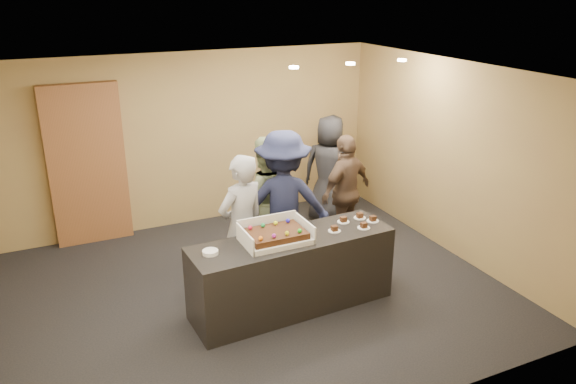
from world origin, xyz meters
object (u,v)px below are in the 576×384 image
object	(u,v)px
sheet_cake	(276,234)
person_dark_suit	(329,169)
person_server_grey	(242,227)
person_navy_man	(283,204)
serving_counter	(292,273)
cake_box	(275,237)
storage_cabinet	(87,165)
person_brown_extra	(346,191)
person_sage_man	(264,200)
plate_stack	(210,252)

from	to	relation	value
sheet_cake	person_dark_suit	world-z (taller)	person_dark_suit
person_server_grey	person_dark_suit	xyz separation A→B (m)	(2.06, 1.57, -0.03)
person_server_grey	person_navy_man	distance (m)	0.75
serving_counter	cake_box	world-z (taller)	cake_box
person_navy_man	person_dark_suit	bearing A→B (deg)	-119.38
sheet_cake	cake_box	bearing A→B (deg)	88.98
sheet_cake	person_server_grey	world-z (taller)	person_server_grey
storage_cabinet	sheet_cake	xyz separation A→B (m)	(1.67, -2.93, -0.18)
serving_counter	person_server_grey	world-z (taller)	person_server_grey
person_brown_extra	person_sage_man	bearing A→B (deg)	-22.09
person_sage_man	person_dark_suit	distance (m)	1.70
person_dark_suit	person_navy_man	bearing A→B (deg)	86.85
cake_box	serving_counter	bearing A→B (deg)	-7.76
person_navy_man	person_brown_extra	bearing A→B (deg)	-144.13
person_sage_man	cake_box	bearing A→B (deg)	79.50
storage_cabinet	plate_stack	distance (m)	3.07
person_navy_man	person_brown_extra	xyz separation A→B (m)	(1.16, 0.37, -0.13)
plate_stack	person_brown_extra	size ratio (longest dim) A/B	0.10
cake_box	person_navy_man	xyz separation A→B (m)	(0.48, 0.82, 0.02)
person_sage_man	person_dark_suit	xyz separation A→B (m)	(1.47, 0.85, -0.02)
serving_counter	person_sage_man	xyz separation A→B (m)	(0.18, 1.26, 0.44)
person_navy_man	plate_stack	bearing A→B (deg)	52.02
storage_cabinet	sheet_cake	bearing A→B (deg)	-60.29
sheet_cake	plate_stack	xyz separation A→B (m)	(-0.76, 0.01, -0.08)
sheet_cake	person_navy_man	xyz separation A→B (m)	(0.48, 0.85, -0.03)
sheet_cake	person_sage_man	xyz separation A→B (m)	(0.39, 1.26, -0.11)
person_dark_suit	person_brown_extra	bearing A→B (deg)	120.42
person_navy_man	serving_counter	bearing A→B (deg)	90.18
storage_cabinet	person_server_grey	xyz separation A→B (m)	(1.47, -2.39, -0.28)
cake_box	person_dark_suit	size ratio (longest dim) A/B	0.44
person_navy_man	sheet_cake	bearing A→B (deg)	78.59
person_server_grey	person_sage_man	size ratio (longest dim) A/B	1.01
person_navy_man	person_brown_extra	distance (m)	1.22
person_brown_extra	person_dark_suit	bearing A→B (deg)	-124.07
storage_cabinet	person_navy_man	size ratio (longest dim) A/B	1.22
plate_stack	person_navy_man	xyz separation A→B (m)	(1.24, 0.84, 0.05)
cake_box	person_sage_man	world-z (taller)	person_sage_man
serving_counter	person_navy_man	size ratio (longest dim) A/B	1.24
person_server_grey	person_brown_extra	xyz separation A→B (m)	(1.84, 0.68, -0.06)
sheet_cake	plate_stack	world-z (taller)	sheet_cake
cake_box	person_brown_extra	xyz separation A→B (m)	(1.64, 1.20, -0.11)
cake_box	person_navy_man	world-z (taller)	person_navy_man
storage_cabinet	sheet_cake	world-z (taller)	storage_cabinet
person_sage_man	person_brown_extra	xyz separation A→B (m)	(1.25, -0.04, -0.05)
person_brown_extra	person_dark_suit	distance (m)	0.92
cake_box	sheet_cake	xyz separation A→B (m)	(-0.00, -0.03, 0.05)
serving_counter	person_server_grey	size ratio (longest dim) A/B	1.33
cake_box	person_server_grey	distance (m)	0.56
sheet_cake	storage_cabinet	bearing A→B (deg)	119.71
cake_box	person_server_grey	bearing A→B (deg)	111.54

